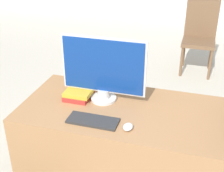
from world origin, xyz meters
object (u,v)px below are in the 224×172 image
(keyboard, at_px, (93,121))
(far_chair, at_px, (200,33))
(book_stack, at_px, (79,93))
(monitor, at_px, (103,69))
(mouse, at_px, (128,127))

(keyboard, distance_m, far_chair, 2.82)
(book_stack, height_order, far_chair, far_chair)
(monitor, height_order, keyboard, monitor)
(mouse, xyz_separation_m, far_chair, (0.34, 2.77, -0.21))
(monitor, relative_size, far_chair, 0.61)
(monitor, height_order, mouse, monitor)
(monitor, xyz_separation_m, mouse, (0.26, -0.31, -0.23))
(monitor, bearing_deg, book_stack, -174.46)
(keyboard, bearing_deg, monitor, 94.49)
(mouse, bearing_deg, far_chair, 83.06)
(book_stack, distance_m, far_chair, 2.61)
(monitor, relative_size, book_stack, 2.84)
(keyboard, height_order, mouse, mouse)
(monitor, distance_m, far_chair, 2.57)
(keyboard, height_order, far_chair, far_chair)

